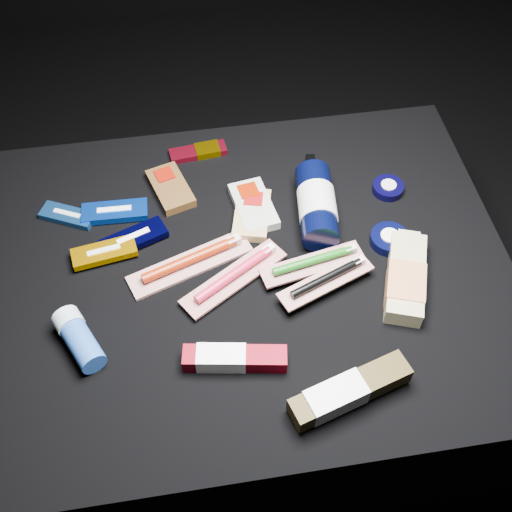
{
  "coord_description": "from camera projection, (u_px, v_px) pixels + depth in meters",
  "views": [
    {
      "loc": [
        -0.1,
        -0.69,
        1.37
      ],
      "look_at": [
        0.01,
        0.01,
        0.42
      ],
      "focal_mm": 45.0,
      "sensor_mm": 36.0,
      "label": 1
    }
  ],
  "objects": [
    {
      "name": "toothbrush_pack_2",
      "position": [
        314.0,
        262.0,
        1.17
      ],
      "size": [
        0.2,
        0.08,
        0.02
      ],
      "rotation": [
        0.0,
        0.0,
        0.19
      ],
      "color": "beige",
      "rests_on": "cloth_table"
    },
    {
      "name": "bodywash_bottle",
      "position": [
        406.0,
        279.0,
        1.16
      ],
      "size": [
        0.12,
        0.2,
        0.04
      ],
      "rotation": [
        0.0,
        0.0,
        -0.34
      ],
      "color": "tan",
      "rests_on": "cloth_table"
    },
    {
      "name": "lotion_bottle",
      "position": [
        317.0,
        205.0,
        1.24
      ],
      "size": [
        0.09,
        0.23,
        0.07
      ],
      "rotation": [
        0.0,
        0.0,
        -0.12
      ],
      "color": "black",
      "rests_on": "cloth_table"
    },
    {
      "name": "cloth_table",
      "position": [
        250.0,
        323.0,
        1.35
      ],
      "size": [
        0.98,
        0.78,
        0.4
      ],
      "primitive_type": "cube",
      "color": "black",
      "rests_on": "ground"
    },
    {
      "name": "toothbrush_pack_3",
      "position": [
        327.0,
        279.0,
        1.14
      ],
      "size": [
        0.19,
        0.11,
        0.02
      ],
      "rotation": [
        0.0,
        0.0,
        0.38
      ],
      "color": "#BCB4B0",
      "rests_on": "cloth_table"
    },
    {
      "name": "clif_bar_2",
      "position": [
        252.0,
        213.0,
        1.26
      ],
      "size": [
        0.09,
        0.14,
        0.02
      ],
      "rotation": [
        0.0,
        0.0,
        -0.25
      ],
      "color": "tan",
      "rests_on": "cloth_table"
    },
    {
      "name": "luna_bar_1",
      "position": [
        115.0,
        212.0,
        1.26
      ],
      "size": [
        0.13,
        0.05,
        0.02
      ],
      "rotation": [
        0.0,
        0.0,
        -0.04
      ],
      "color": "#0A3DBC",
      "rests_on": "cloth_table"
    },
    {
      "name": "toothpaste_carton_red",
      "position": [
        230.0,
        358.0,
        1.06
      ],
      "size": [
        0.18,
        0.07,
        0.03
      ],
      "rotation": [
        0.0,
        0.0,
        -0.17
      ],
      "color": "#6F000D",
      "rests_on": "cloth_table"
    },
    {
      "name": "luna_bar_0",
      "position": [
        68.0,
        215.0,
        1.26
      ],
      "size": [
        0.11,
        0.08,
        0.01
      ],
      "rotation": [
        0.0,
        0.0,
        -0.46
      ],
      "color": "#194F98",
      "rests_on": "cloth_table"
    },
    {
      "name": "clif_bar_1",
      "position": [
        253.0,
        204.0,
        1.28
      ],
      "size": [
        0.09,
        0.14,
        0.02
      ],
      "rotation": [
        0.0,
        0.0,
        0.16
      ],
      "color": "#AFAFA7",
      "rests_on": "cloth_table"
    },
    {
      "name": "luna_bar_2",
      "position": [
        134.0,
        238.0,
        1.22
      ],
      "size": [
        0.13,
        0.09,
        0.02
      ],
      "rotation": [
        0.0,
        0.0,
        0.37
      ],
      "color": "black",
      "rests_on": "cloth_table"
    },
    {
      "name": "deodorant_stick",
      "position": [
        79.0,
        339.0,
        1.08
      ],
      "size": [
        0.09,
        0.12,
        0.05
      ],
      "rotation": [
        0.0,
        0.0,
        0.46
      ],
      "color": "#2552AA",
      "rests_on": "cloth_table"
    },
    {
      "name": "ground",
      "position": [
        250.0,
        367.0,
        1.51
      ],
      "size": [
        3.0,
        3.0,
        0.0
      ],
      "primitive_type": "plane",
      "color": "black",
      "rests_on": "ground"
    },
    {
      "name": "clif_bar_0",
      "position": [
        170.0,
        187.0,
        1.3
      ],
      "size": [
        0.1,
        0.13,
        0.02
      ],
      "rotation": [
        0.0,
        0.0,
        0.29
      ],
      "color": "#4A3015",
      "rests_on": "cloth_table"
    },
    {
      "name": "cream_tin_upper",
      "position": [
        388.0,
        188.0,
        1.3
      ],
      "size": [
        0.06,
        0.06,
        0.02
      ],
      "rotation": [
        0.0,
        0.0,
        0.31
      ],
      "color": "black",
      "rests_on": "cloth_table"
    },
    {
      "name": "toothbrush_pack_0",
      "position": [
        192.0,
        261.0,
        1.19
      ],
      "size": [
        0.24,
        0.13,
        0.03
      ],
      "rotation": [
        0.0,
        0.0,
        0.34
      ],
      "color": "beige",
      "rests_on": "cloth_table"
    },
    {
      "name": "toothpaste_carton_green",
      "position": [
        345.0,
        393.0,
        1.02
      ],
      "size": [
        0.21,
        0.1,
        0.04
      ],
      "rotation": [
        0.0,
        0.0,
        0.29
      ],
      "color": "#33280C",
      "rests_on": "cloth_table"
    },
    {
      "name": "luna_bar_3",
      "position": [
        104.0,
        252.0,
        1.2
      ],
      "size": [
        0.13,
        0.06,
        0.02
      ],
      "rotation": [
        0.0,
        0.0,
        0.16
      ],
      "color": "#DD9300",
      "rests_on": "cloth_table"
    },
    {
      "name": "power_bar",
      "position": [
        201.0,
        151.0,
        1.37
      ],
      "size": [
        0.12,
        0.05,
        0.01
      ],
      "rotation": [
        0.0,
        0.0,
        0.1
      ],
      "color": "maroon",
      "rests_on": "cloth_table"
    },
    {
      "name": "cream_tin_lower",
      "position": [
        389.0,
        239.0,
        1.22
      ],
      "size": [
        0.07,
        0.07,
        0.02
      ],
      "rotation": [
        0.0,
        0.0,
        -0.21
      ],
      "color": "black",
      "rests_on": "cloth_table"
    },
    {
      "name": "toothbrush_pack_1",
      "position": [
        235.0,
        275.0,
        1.16
      ],
      "size": [
        0.21,
        0.16,
        0.02
      ],
      "rotation": [
        0.0,
        0.0,
        0.56
      ],
      "color": "#BDB4B0",
      "rests_on": "cloth_table"
    }
  ]
}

